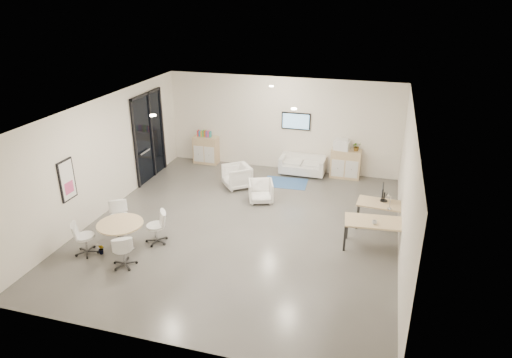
{
  "coord_description": "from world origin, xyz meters",
  "views": [
    {
      "loc": [
        3.31,
        -10.19,
        5.91
      ],
      "look_at": [
        0.27,
        0.4,
        1.26
      ],
      "focal_mm": 32.0,
      "sensor_mm": 36.0,
      "label": 1
    }
  ],
  "objects": [
    {
      "name": "room_shell",
      "position": [
        0.0,
        0.0,
        1.6
      ],
      "size": [
        9.6,
        10.6,
        4.8
      ],
      "color": "#4C4A45",
      "rests_on": "ground"
    },
    {
      "name": "glass_door",
      "position": [
        -3.95,
        2.51,
        1.5
      ],
      "size": [
        0.09,
        1.9,
        2.85
      ],
      "color": "black",
      "rests_on": "room_shell"
    },
    {
      "name": "artwork",
      "position": [
        -3.97,
        -1.6,
        1.55
      ],
      "size": [
        0.05,
        0.54,
        1.04
      ],
      "color": "black",
      "rests_on": "room_shell"
    },
    {
      "name": "wall_tv",
      "position": [
        0.5,
        4.46,
        1.75
      ],
      "size": [
        0.98,
        0.06,
        0.58
      ],
      "color": "black",
      "rests_on": "room_shell"
    },
    {
      "name": "ceiling_spots",
      "position": [
        -0.2,
        0.83,
        3.18
      ],
      "size": [
        3.14,
        4.14,
        0.03
      ],
      "color": "#FFEAC6",
      "rests_on": "room_shell"
    },
    {
      "name": "sideboard_left",
      "position": [
        -2.71,
        4.25,
        0.49
      ],
      "size": [
        0.88,
        0.45,
        0.99
      ],
      "color": "tan",
      "rests_on": "room_shell"
    },
    {
      "name": "sideboard_right",
      "position": [
        2.26,
        4.24,
        0.49
      ],
      "size": [
        0.98,
        0.47,
        0.98
      ],
      "color": "tan",
      "rests_on": "room_shell"
    },
    {
      "name": "books",
      "position": [
        -2.75,
        4.25,
        1.1
      ],
      "size": [
        0.51,
        0.14,
        0.22
      ],
      "color": "red",
      "rests_on": "sideboard_left"
    },
    {
      "name": "printer",
      "position": [
        2.1,
        4.24,
        1.14
      ],
      "size": [
        0.55,
        0.48,
        0.35
      ],
      "rotation": [
        0.0,
        0.0,
        -0.15
      ],
      "color": "white",
      "rests_on": "sideboard_right"
    },
    {
      "name": "loveseat",
      "position": [
        0.85,
        4.12,
        0.31
      ],
      "size": [
        1.51,
        0.77,
        0.56
      ],
      "rotation": [
        0.0,
        0.0,
        -0.01
      ],
      "color": "silver",
      "rests_on": "room_shell"
    },
    {
      "name": "blue_rug",
      "position": [
        0.47,
        3.22,
        0.01
      ],
      "size": [
        1.43,
        0.99,
        0.01
      ],
      "primitive_type": "cube",
      "rotation": [
        0.0,
        0.0,
        0.05
      ],
      "color": "navy",
      "rests_on": "room_shell"
    },
    {
      "name": "armchair_left",
      "position": [
        -0.96,
        2.47,
        0.4
      ],
      "size": [
        1.06,
        1.07,
        0.8
      ],
      "primitive_type": "imported",
      "rotation": [
        0.0,
        0.0,
        -0.9
      ],
      "color": "silver",
      "rests_on": "room_shell"
    },
    {
      "name": "armchair_right",
      "position": [
        0.06,
        1.66,
        0.36
      ],
      "size": [
        0.87,
        0.85,
        0.71
      ],
      "primitive_type": "imported",
      "rotation": [
        0.0,
        0.0,
        0.34
      ],
      "color": "silver",
      "rests_on": "room_shell"
    },
    {
      "name": "desk_rear",
      "position": [
        3.56,
        1.04,
        0.62
      ],
      "size": [
        1.38,
        0.76,
        0.69
      ],
      "rotation": [
        0.0,
        0.0,
        -0.08
      ],
      "color": "tan",
      "rests_on": "room_shell"
    },
    {
      "name": "desk_front",
      "position": [
        3.4,
        -0.13,
        0.67
      ],
      "size": [
        1.5,
        0.85,
        0.75
      ],
      "rotation": [
        0.0,
        0.0,
        0.1
      ],
      "color": "tan",
      "rests_on": "room_shell"
    },
    {
      "name": "monitor",
      "position": [
        3.52,
        1.19,
        0.93
      ],
      "size": [
        0.2,
        0.5,
        0.44
      ],
      "color": "black",
      "rests_on": "desk_rear"
    },
    {
      "name": "round_table",
      "position": [
        -2.5,
        -1.8,
        0.59
      ],
      "size": [
        1.1,
        1.1,
        0.67
      ],
      "color": "tan",
      "rests_on": "room_shell"
    },
    {
      "name": "meeting_chairs",
      "position": [
        -2.5,
        -1.8,
        0.41
      ],
      "size": [
        2.17,
        2.17,
        0.82
      ],
      "color": "white",
      "rests_on": "room_shell"
    },
    {
      "name": "plant_cabinet",
      "position": [
        2.58,
        4.22,
        1.1
      ],
      "size": [
        0.36,
        0.38,
        0.24
      ],
      "primitive_type": "imported",
      "rotation": [
        0.0,
        0.0,
        0.32
      ],
      "color": "#3F7F3F",
      "rests_on": "sideboard_right"
    },
    {
      "name": "plant_floor",
      "position": [
        -2.83,
        -2.2,
        0.06
      ],
      "size": [
        0.2,
        0.3,
        0.12
      ],
      "primitive_type": "imported",
      "rotation": [
        0.0,
        0.0,
        -0.21
      ],
      "color": "#3F7F3F",
      "rests_on": "room_shell"
    },
    {
      "name": "cup",
      "position": [
        3.38,
        -0.29,
        0.81
      ],
      "size": [
        0.13,
        0.11,
        0.12
      ],
      "primitive_type": "imported",
      "rotation": [
        0.0,
        0.0,
        -0.17
      ],
      "color": "white",
      "rests_on": "desk_front"
    }
  ]
}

